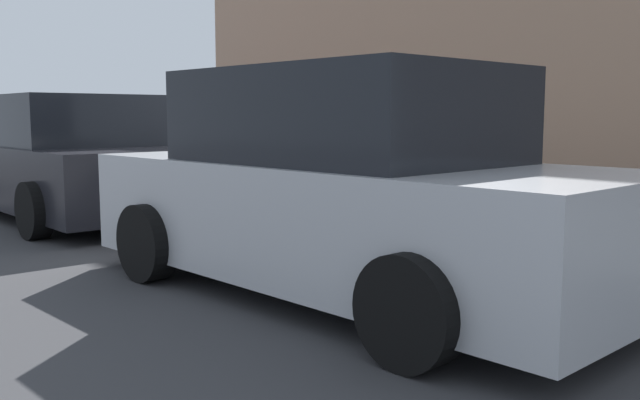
{
  "coord_description": "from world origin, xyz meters",
  "views": [
    {
      "loc": [
        -6.99,
        5.34,
        1.36
      ],
      "look_at": [
        -1.68,
        0.68,
        0.5
      ],
      "focal_mm": 39.26,
      "sensor_mm": 36.0,
      "label": 1
    }
  ],
  "objects_px": {
    "suitcase_olive_0": "(496,211)",
    "fire_hydrant": "(283,174)",
    "suitcase_black_3": "(384,196)",
    "parked_car_charcoal_1": "(68,161)",
    "suitcase_navy_4": "(345,187)",
    "suitcase_maroon_5": "(321,187)",
    "bollard_post": "(255,172)",
    "suitcase_teal_1": "(452,197)",
    "suitcase_silver_2": "(418,194)",
    "parked_car_silver_0": "(345,191)"
  },
  "relations": [
    {
      "from": "suitcase_maroon_5",
      "to": "parked_car_charcoal_1",
      "type": "xyz_separation_m",
      "value": [
        2.36,
        2.4,
        0.33
      ]
    },
    {
      "from": "suitcase_silver_2",
      "to": "suitcase_black_3",
      "type": "distance_m",
      "value": 0.55
    },
    {
      "from": "suitcase_olive_0",
      "to": "suitcase_navy_4",
      "type": "height_order",
      "value": "suitcase_olive_0"
    },
    {
      "from": "bollard_post",
      "to": "fire_hydrant",
      "type": "bearing_deg",
      "value": -161.6
    },
    {
      "from": "suitcase_olive_0",
      "to": "parked_car_charcoal_1",
      "type": "height_order",
      "value": "parked_car_charcoal_1"
    },
    {
      "from": "suitcase_navy_4",
      "to": "fire_hydrant",
      "type": "relative_size",
      "value": 0.91
    },
    {
      "from": "suitcase_maroon_5",
      "to": "parked_car_silver_0",
      "type": "height_order",
      "value": "parked_car_silver_0"
    },
    {
      "from": "suitcase_black_3",
      "to": "fire_hydrant",
      "type": "relative_size",
      "value": 0.74
    },
    {
      "from": "fire_hydrant",
      "to": "parked_car_silver_0",
      "type": "distance_m",
      "value": 4.43
    },
    {
      "from": "suitcase_maroon_5",
      "to": "bollard_post",
      "type": "xyz_separation_m",
      "value": [
        1.18,
        0.19,
        0.13
      ]
    },
    {
      "from": "suitcase_olive_0",
      "to": "suitcase_navy_4",
      "type": "distance_m",
      "value": 2.18
    },
    {
      "from": "suitcase_silver_2",
      "to": "parked_car_charcoal_1",
      "type": "bearing_deg",
      "value": 31.07
    },
    {
      "from": "bollard_post",
      "to": "parked_car_charcoal_1",
      "type": "xyz_separation_m",
      "value": [
        1.18,
        2.21,
        0.2
      ]
    },
    {
      "from": "suitcase_olive_0",
      "to": "suitcase_silver_2",
      "type": "relative_size",
      "value": 0.76
    },
    {
      "from": "suitcase_teal_1",
      "to": "fire_hydrant",
      "type": "relative_size",
      "value": 1.23
    },
    {
      "from": "suitcase_silver_2",
      "to": "parked_car_silver_0",
      "type": "height_order",
      "value": "parked_car_silver_0"
    },
    {
      "from": "parked_car_silver_0",
      "to": "suitcase_navy_4",
      "type": "bearing_deg",
      "value": -43.37
    },
    {
      "from": "suitcase_olive_0",
      "to": "suitcase_silver_2",
      "type": "distance_m",
      "value": 1.11
    },
    {
      "from": "suitcase_black_3",
      "to": "suitcase_navy_4",
      "type": "height_order",
      "value": "suitcase_navy_4"
    },
    {
      "from": "suitcase_olive_0",
      "to": "suitcase_maroon_5",
      "type": "height_order",
      "value": "suitcase_olive_0"
    },
    {
      "from": "suitcase_teal_1",
      "to": "parked_car_charcoal_1",
      "type": "xyz_separation_m",
      "value": [
        4.57,
        2.32,
        0.26
      ]
    },
    {
      "from": "bollard_post",
      "to": "parked_car_charcoal_1",
      "type": "relative_size",
      "value": 0.18
    },
    {
      "from": "suitcase_olive_0",
      "to": "fire_hydrant",
      "type": "relative_size",
      "value": 0.94
    },
    {
      "from": "suitcase_navy_4",
      "to": "parked_car_charcoal_1",
      "type": "xyz_separation_m",
      "value": [
        2.93,
        2.3,
        0.29
      ]
    },
    {
      "from": "suitcase_black_3",
      "to": "fire_hydrant",
      "type": "bearing_deg",
      "value": 2.23
    },
    {
      "from": "suitcase_teal_1",
      "to": "suitcase_black_3",
      "type": "height_order",
      "value": "suitcase_teal_1"
    },
    {
      "from": "fire_hydrant",
      "to": "suitcase_silver_2",
      "type": "bearing_deg",
      "value": -178.69
    },
    {
      "from": "suitcase_navy_4",
      "to": "fire_hydrant",
      "type": "bearing_deg",
      "value": -2.46
    },
    {
      "from": "suitcase_silver_2",
      "to": "bollard_post",
      "type": "bearing_deg",
      "value": 4.13
    },
    {
      "from": "suitcase_olive_0",
      "to": "bollard_post",
      "type": "height_order",
      "value": "bollard_post"
    },
    {
      "from": "suitcase_black_3",
      "to": "bollard_post",
      "type": "height_order",
      "value": "bollard_post"
    },
    {
      "from": "suitcase_silver_2",
      "to": "suitcase_black_3",
      "type": "relative_size",
      "value": 1.69
    },
    {
      "from": "bollard_post",
      "to": "parked_car_silver_0",
      "type": "relative_size",
      "value": 0.18
    },
    {
      "from": "suitcase_teal_1",
      "to": "suitcase_navy_4",
      "type": "distance_m",
      "value": 1.64
    },
    {
      "from": "suitcase_silver_2",
      "to": "parked_car_silver_0",
      "type": "bearing_deg",
      "value": 119.41
    },
    {
      "from": "fire_hydrant",
      "to": "parked_car_charcoal_1",
      "type": "distance_m",
      "value": 2.87
    },
    {
      "from": "suitcase_black_3",
      "to": "parked_car_charcoal_1",
      "type": "relative_size",
      "value": 0.12
    },
    {
      "from": "suitcase_silver_2",
      "to": "parked_car_silver_0",
      "type": "distance_m",
      "value": 2.79
    },
    {
      "from": "suitcase_silver_2",
      "to": "suitcase_navy_4",
      "type": "bearing_deg",
      "value": 5.83
    },
    {
      "from": "suitcase_olive_0",
      "to": "suitcase_silver_2",
      "type": "bearing_deg",
      "value": -3.96
    },
    {
      "from": "suitcase_black_3",
      "to": "suitcase_maroon_5",
      "type": "bearing_deg",
      "value": 1.65
    },
    {
      "from": "suitcase_silver_2",
      "to": "bollard_post",
      "type": "distance_m",
      "value": 2.84
    },
    {
      "from": "suitcase_teal_1",
      "to": "parked_car_charcoal_1",
      "type": "height_order",
      "value": "parked_car_charcoal_1"
    },
    {
      "from": "suitcase_black_3",
      "to": "suitcase_maroon_5",
      "type": "relative_size",
      "value": 0.93
    },
    {
      "from": "parked_car_charcoal_1",
      "to": "suitcase_olive_0",
      "type": "bearing_deg",
      "value": -155.4
    },
    {
      "from": "fire_hydrant",
      "to": "suitcase_navy_4",
      "type": "bearing_deg",
      "value": 177.54
    },
    {
      "from": "suitcase_maroon_5",
      "to": "parked_car_silver_0",
      "type": "distance_m",
      "value": 3.86
    },
    {
      "from": "suitcase_silver_2",
      "to": "suitcase_maroon_5",
      "type": "distance_m",
      "value": 1.65
    },
    {
      "from": "suitcase_teal_1",
      "to": "suitcase_black_3",
      "type": "xyz_separation_m",
      "value": [
        1.1,
        -0.11,
        -0.09
      ]
    },
    {
      "from": "suitcase_teal_1",
      "to": "fire_hydrant",
      "type": "bearing_deg",
      "value": -0.71
    }
  ]
}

